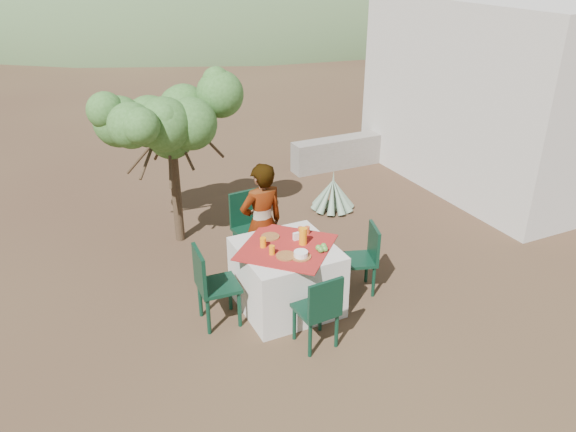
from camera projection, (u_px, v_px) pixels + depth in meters
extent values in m
plane|color=#3C241B|center=(246.00, 305.00, 6.44)|extent=(160.00, 160.00, 0.00)
cube|color=beige|center=(287.00, 277.00, 6.27)|extent=(1.02, 1.02, 0.75)
cube|color=#A81825|center=(287.00, 247.00, 6.11)|extent=(1.30, 1.30, 0.01)
cylinder|color=black|center=(247.00, 257.00, 6.96)|extent=(0.05, 0.05, 0.47)
cylinder|color=black|center=(272.00, 250.00, 7.12)|extent=(0.05, 0.05, 0.47)
cylinder|color=black|center=(235.00, 245.00, 7.23)|extent=(0.05, 0.05, 0.47)
cylinder|color=black|center=(259.00, 238.00, 7.39)|extent=(0.05, 0.05, 0.47)
cube|color=black|center=(253.00, 231.00, 7.08)|extent=(0.47, 0.47, 0.04)
cube|color=black|center=(245.00, 208.00, 7.12)|extent=(0.44, 0.08, 0.46)
cylinder|color=black|center=(320.00, 314.00, 5.93)|extent=(0.04, 0.04, 0.42)
cylinder|color=black|center=(294.00, 322.00, 5.79)|extent=(0.04, 0.04, 0.42)
cylinder|color=black|center=(337.00, 330.00, 5.68)|extent=(0.04, 0.04, 0.42)
cylinder|color=black|center=(310.00, 339.00, 5.55)|extent=(0.04, 0.04, 0.42)
cube|color=black|center=(316.00, 309.00, 5.65)|extent=(0.41, 0.41, 0.04)
cube|color=black|center=(326.00, 300.00, 5.41)|extent=(0.39, 0.06, 0.41)
cylinder|color=black|center=(240.00, 308.00, 5.98)|extent=(0.04, 0.04, 0.45)
cylinder|color=black|center=(230.00, 292.00, 6.27)|extent=(0.04, 0.04, 0.45)
cylinder|color=black|center=(208.00, 316.00, 5.87)|extent=(0.04, 0.04, 0.45)
cylinder|color=black|center=(200.00, 299.00, 6.15)|extent=(0.04, 0.04, 0.45)
cube|color=black|center=(218.00, 286.00, 5.97)|extent=(0.44, 0.44, 0.04)
cube|color=black|center=(199.00, 270.00, 5.80)|extent=(0.06, 0.42, 0.44)
cylinder|color=black|center=(341.00, 269.00, 6.75)|extent=(0.04, 0.04, 0.41)
cylinder|color=black|center=(347.00, 283.00, 6.47)|extent=(0.04, 0.04, 0.41)
cylinder|color=black|center=(367.00, 267.00, 6.79)|extent=(0.04, 0.04, 0.41)
cylinder|color=black|center=(374.00, 281.00, 6.51)|extent=(0.04, 0.04, 0.41)
cube|color=black|center=(358.00, 260.00, 6.54)|extent=(0.48, 0.48, 0.04)
cube|color=black|center=(374.00, 242.00, 6.46)|extent=(0.15, 0.38, 0.40)
imported|color=#8C6651|center=(262.00, 224.00, 6.62)|extent=(0.58, 0.41, 1.51)
cylinder|color=#4C3926|center=(176.00, 190.00, 7.54)|extent=(0.13, 0.13, 1.51)
sphere|color=#2E5A21|center=(171.00, 135.00, 7.21)|extent=(0.65, 0.65, 0.65)
sphere|color=#2E5A21|center=(214.00, 118.00, 7.37)|extent=(0.61, 0.61, 0.61)
sphere|color=#2E5A21|center=(126.00, 131.00, 7.04)|extent=(0.56, 0.56, 0.56)
sphere|color=#2E5A21|center=(166.00, 107.00, 7.64)|extent=(0.58, 0.58, 0.58)
sphere|color=#2E5A21|center=(187.00, 143.00, 6.77)|extent=(0.52, 0.52, 0.52)
sphere|color=gray|center=(332.00, 207.00, 8.74)|extent=(0.22, 0.22, 0.22)
cone|color=gray|center=(333.00, 190.00, 8.61)|extent=(0.12, 0.12, 0.64)
cone|color=gray|center=(342.00, 194.00, 8.66)|extent=(0.39, 0.21, 0.55)
cone|color=gray|center=(339.00, 192.00, 8.73)|extent=(0.39, 0.22, 0.55)
cone|color=gray|center=(334.00, 190.00, 8.77)|extent=(0.29, 0.35, 0.56)
cone|color=gray|center=(328.00, 191.00, 8.76)|extent=(0.12, 0.39, 0.54)
cone|color=gray|center=(324.00, 192.00, 8.71)|extent=(0.29, 0.35, 0.56)
cone|color=gray|center=(324.00, 195.00, 8.63)|extent=(0.39, 0.21, 0.55)
cone|color=gray|center=(326.00, 197.00, 8.55)|extent=(0.39, 0.22, 0.55)
cone|color=gray|center=(332.00, 198.00, 8.52)|extent=(0.29, 0.35, 0.56)
cone|color=gray|center=(338.00, 198.00, 8.53)|extent=(0.12, 0.39, 0.54)
cone|color=gray|center=(342.00, 196.00, 8.58)|extent=(0.29, 0.35, 0.56)
cube|color=beige|center=(513.00, 92.00, 9.42)|extent=(3.20, 4.20, 3.00)
cube|color=gray|center=(357.00, 150.00, 10.48)|extent=(2.60, 0.35, 0.55)
ellipsoid|color=#3A5932|center=(216.00, 2.00, 40.32)|extent=(48.00, 48.00, 20.00)
cylinder|color=brown|center=(270.00, 237.00, 6.30)|extent=(0.21, 0.21, 0.01)
cylinder|color=brown|center=(286.00, 256.00, 5.91)|extent=(0.22, 0.22, 0.01)
cylinder|color=orange|center=(263.00, 242.00, 6.08)|extent=(0.07, 0.07, 0.11)
cylinder|color=orange|center=(272.00, 250.00, 5.94)|extent=(0.06, 0.06, 0.10)
cylinder|color=orange|center=(303.00, 236.00, 6.12)|extent=(0.09, 0.09, 0.19)
cylinder|color=brown|center=(301.00, 257.00, 5.90)|extent=(0.22, 0.22, 0.01)
cylinder|color=white|center=(301.00, 254.00, 5.88)|extent=(0.15, 0.15, 0.06)
cylinder|color=#C54E22|center=(307.00, 230.00, 6.36)|extent=(0.06, 0.06, 0.09)
cylinder|color=#C54E22|center=(300.00, 231.00, 6.35)|extent=(0.06, 0.06, 0.09)
cube|color=white|center=(296.00, 236.00, 6.23)|extent=(0.07, 0.04, 0.09)
sphere|color=#519134|center=(318.00, 248.00, 6.01)|extent=(0.07, 0.07, 0.07)
sphere|color=#519134|center=(324.00, 246.00, 6.05)|extent=(0.07, 0.07, 0.07)
sphere|color=#519134|center=(325.00, 249.00, 5.99)|extent=(0.07, 0.07, 0.07)
sphere|color=#519134|center=(321.00, 250.00, 5.97)|extent=(0.07, 0.07, 0.07)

